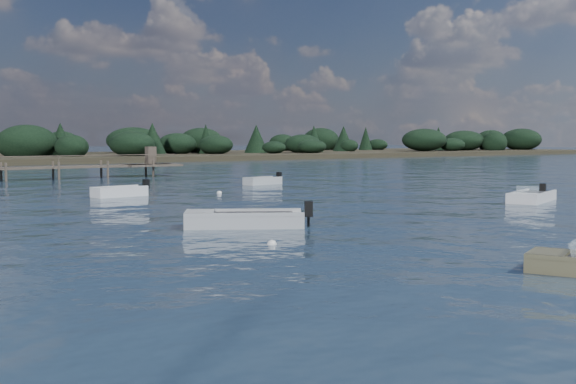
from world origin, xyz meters
TOP-DOWN VIEW (x-y plane):
  - ground at (0.00, 60.00)m, footprint 400.00×400.00m
  - tender_far_grey_b at (6.13, 32.07)m, footprint 3.38×1.64m
  - dinghy_mid_white_b at (10.87, 11.50)m, footprint 4.73×3.21m
  - dinghy_mid_grey at (-8.14, 10.71)m, footprint 4.93×3.88m
  - tender_far_white at (-6.85, 27.55)m, footprint 3.69×1.74m
  - buoy_c at (-9.81, 6.07)m, footprint 0.32×0.32m
  - buoy_e at (-0.69, 26.38)m, footprint 0.32×0.32m
  - far_headland at (25.00, 100.00)m, footprint 190.00×40.00m

SIDE VIEW (x-z plane):
  - ground at x=0.00m, z-range 0.00..0.00m
  - buoy_c at x=-9.81m, z-range -0.16..0.16m
  - buoy_e at x=-0.69m, z-range -0.16..0.16m
  - dinghy_mid_white_b at x=10.87m, z-range -0.43..0.74m
  - tender_far_grey_b at x=6.13m, z-range -0.41..0.73m
  - dinghy_mid_grey at x=-8.14m, z-range -0.47..0.82m
  - tender_far_white at x=-6.85m, z-range -0.44..0.79m
  - far_headland at x=25.00m, z-range -0.94..4.86m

